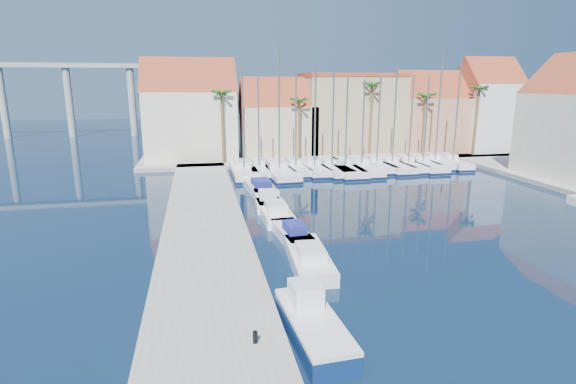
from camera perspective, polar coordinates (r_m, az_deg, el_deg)
The scene contains 35 objects.
ground at distance 21.40m, azimuth 16.58°, elevation -16.74°, with size 260.00×260.00×0.00m, color black.
quay_west at distance 31.39m, azimuth -10.42°, elevation -5.88°, with size 6.00×77.00×0.50m, color gray.
shore_north at distance 67.75m, azimuth 5.22°, elevation 4.79°, with size 54.00×16.00×0.50m, color gray.
bollard at distance 18.89m, azimuth -4.19°, elevation -17.91°, with size 0.20×0.20×0.50m, color black.
fishing_boat at distance 19.95m, azimuth 3.09°, elevation -16.27°, with size 2.30×5.98×2.06m.
motorboat_west_0 at distance 27.08m, azimuth 2.66°, elevation -8.30°, with size 2.60×6.90×1.40m.
motorboat_west_1 at distance 31.19m, azimuth 0.58°, elevation -5.27°, with size 2.23×5.70×1.40m.
motorboat_west_2 at distance 36.46m, azimuth -1.70°, elevation -2.46°, with size 2.26×7.01×1.40m.
motorboat_west_3 at distance 40.19m, azimuth -2.69°, elevation -0.94°, with size 2.57×6.68×1.40m.
motorboat_west_4 at distance 45.05m, azimuth -3.58°, elevation 0.66°, with size 2.80×7.41×1.40m.
sailboat_0 at distance 53.46m, azimuth -5.67°, elevation 2.76°, with size 2.86×10.77×12.50m.
sailboat_1 at distance 54.23m, azimuth -3.71°, elevation 2.98°, with size 2.65×8.21×11.37m.
sailboat_2 at distance 53.16m, azimuth -1.26°, elevation 2.78°, with size 3.49×11.30×14.62m.
sailboat_3 at distance 54.77m, azimuth 0.85°, elevation 3.10°, with size 2.62×8.82×11.69m.
sailboat_4 at distance 55.07m, azimuth 3.23°, elevation 3.14°, with size 2.60×9.61×12.51m.
sailboat_5 at distance 55.47m, azimuth 5.36°, elevation 3.17°, with size 3.49×11.03×13.20m.
sailboat_6 at distance 55.44m, azimuth 7.07°, elevation 3.09°, with size 3.37×11.32×11.34m.
sailboat_7 at distance 56.28m, azimuth 9.11°, elevation 3.18°, with size 3.37×10.99×11.04m.
sailboat_8 at distance 58.07m, azimuth 10.99°, elevation 3.45°, with size 2.57×9.46×11.58m.
sailboat_9 at distance 58.63m, azimuth 12.83°, elevation 3.45°, with size 2.82×10.45×12.78m.
sailboat_10 at distance 59.06m, azimuth 14.83°, elevation 3.42°, with size 2.55×8.96×11.66m.
sailboat_11 at distance 60.11m, azimuth 16.52°, elevation 3.46°, with size 2.89×10.19×11.42m.
sailboat_12 at distance 61.68m, azimuth 17.95°, elevation 3.70°, with size 2.85×8.43×14.91m.
sailboat_13 at distance 62.27m, azimuth 19.97°, elevation 3.62°, with size 2.58×8.28×13.87m.
building_0 at distance 63.26m, azimuth -12.28°, elevation 9.64°, with size 12.30×9.00×13.50m.
building_1 at distance 64.34m, azimuth -1.36°, elevation 8.91°, with size 10.30×8.00×11.00m.
building_2 at distance 68.01m, azimuth 7.79°, elevation 9.86°, with size 14.20×10.20×11.50m.
building_3 at distance 71.97m, azimuth 17.23°, elevation 9.26°, with size 10.30×8.00×12.00m.
building_4 at distance 75.77m, azimuth 23.74°, elevation 9.76°, with size 8.30×8.00×14.00m.
palm_0 at distance 58.23m, azimuth -8.43°, elevation 12.00°, with size 2.60×2.60×10.15m.
palm_1 at distance 59.66m, azimuth 1.42°, elevation 11.26°, with size 2.60×2.60×9.15m.
palm_2 at distance 62.60m, azimuth 10.62°, elevation 12.88°, with size 2.60×2.60×11.15m.
palm_3 at distance 66.01m, azimuth 17.15°, elevation 11.32°, with size 2.60×2.60×9.65m.
palm_4 at distance 70.13m, azimuth 23.09°, elevation 11.72°, with size 2.60×2.60×10.65m.
viaduct at distance 102.56m, azimuth -29.01°, elevation 11.79°, with size 48.00×2.20×14.45m.
Camera 1 is at (-9.23, -16.12, 10.63)m, focal length 28.00 mm.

